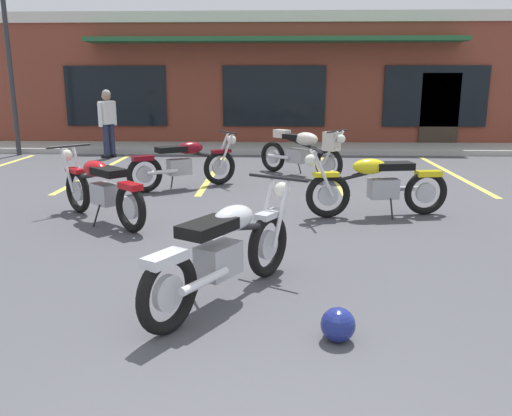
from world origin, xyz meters
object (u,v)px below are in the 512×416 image
at_px(helmet_on_pavement, 338,325).
at_px(motorcycle_blue_standard, 185,163).
at_px(motorcycle_black_cruiser, 376,184).
at_px(motorcycle_silver_naked, 304,150).
at_px(motorcycle_foreground_classic, 226,250).
at_px(person_in_black_shirt, 108,119).
at_px(motorcycle_red_sportbike, 101,188).
at_px(parking_lot_lamp_post, 4,28).

bearing_deg(helmet_on_pavement, motorcycle_blue_standard, 110.29).
height_order(motorcycle_black_cruiser, motorcycle_silver_naked, same).
distance_m(motorcycle_black_cruiser, motorcycle_blue_standard, 3.58).
xyz_separation_m(motorcycle_foreground_classic, motorcycle_silver_naked, (1.00, 6.22, 0.07)).
distance_m(motorcycle_silver_naked, motorcycle_blue_standard, 2.55).
xyz_separation_m(motorcycle_black_cruiser, person_in_black_shirt, (-5.58, 5.67, 0.49)).
height_order(motorcycle_black_cruiser, person_in_black_shirt, person_in_black_shirt).
height_order(motorcycle_silver_naked, motorcycle_blue_standard, same).
xyz_separation_m(motorcycle_foreground_classic, person_in_black_shirt, (-3.73, 8.70, 0.49)).
xyz_separation_m(motorcycle_red_sportbike, motorcycle_blue_standard, (0.75, 2.31, 0.00)).
relative_size(motorcycle_silver_naked, parking_lot_lamp_post, 0.36).
bearing_deg(motorcycle_red_sportbike, motorcycle_blue_standard, 72.06).
bearing_deg(helmet_on_pavement, motorcycle_red_sportbike, 130.42).
xyz_separation_m(person_in_black_shirt, parking_lot_lamp_post, (-2.53, 0.32, 2.19)).
bearing_deg(helmet_on_pavement, parking_lot_lamp_post, 126.29).
bearing_deg(motorcycle_silver_naked, person_in_black_shirt, 152.33).
bearing_deg(parking_lot_lamp_post, motorcycle_blue_standard, -38.97).
bearing_deg(motorcycle_silver_naked, motorcycle_foreground_classic, -99.16).
bearing_deg(parking_lot_lamp_post, helmet_on_pavement, -53.71).
bearing_deg(motorcycle_blue_standard, helmet_on_pavement, -69.71).
xyz_separation_m(motorcycle_silver_naked, person_in_black_shirt, (-4.73, 2.48, 0.42)).
xyz_separation_m(helmet_on_pavement, parking_lot_lamp_post, (-7.15, 9.74, 3.01)).
bearing_deg(motorcycle_silver_naked, helmet_on_pavement, -90.89).
bearing_deg(motorcycle_black_cruiser, motorcycle_foreground_classic, -121.46).
bearing_deg(motorcycle_red_sportbike, parking_lot_lamp_post, 123.95).
relative_size(person_in_black_shirt, parking_lot_lamp_post, 0.35).
bearing_deg(motorcycle_blue_standard, parking_lot_lamp_post, 141.03).
bearing_deg(helmet_on_pavement, motorcycle_foreground_classic, 140.84).
bearing_deg(helmet_on_pavement, person_in_black_shirt, 116.14).
bearing_deg(parking_lot_lamp_post, motorcycle_foreground_classic, -55.23).
bearing_deg(helmet_on_pavement, motorcycle_silver_naked, 89.11).
xyz_separation_m(motorcycle_silver_naked, motorcycle_blue_standard, (-2.19, -1.30, -0.07)).
bearing_deg(parking_lot_lamp_post, person_in_black_shirt, -7.11).
bearing_deg(person_in_black_shirt, parking_lot_lamp_post, 172.89).
height_order(motorcycle_red_sportbike, parking_lot_lamp_post, parking_lot_lamp_post).
relative_size(motorcycle_red_sportbike, person_in_black_shirt, 1.00).
relative_size(motorcycle_red_sportbike, parking_lot_lamp_post, 0.35).
relative_size(motorcycle_silver_naked, motorcycle_blue_standard, 0.93).
distance_m(motorcycle_blue_standard, person_in_black_shirt, 4.58).
xyz_separation_m(motorcycle_black_cruiser, helmet_on_pavement, (-0.96, -3.76, -0.33)).
height_order(person_in_black_shirt, parking_lot_lamp_post, parking_lot_lamp_post).
height_order(motorcycle_foreground_classic, person_in_black_shirt, person_in_black_shirt).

